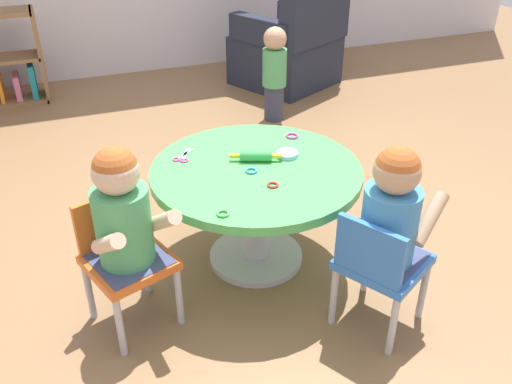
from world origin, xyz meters
name	(u,v)px	position (x,y,z in m)	size (l,w,h in m)	color
ground_plane	(256,258)	(0.00, 0.00, 0.00)	(10.00, 10.00, 0.00)	olive
craft_table	(256,190)	(0.00, 0.00, 0.38)	(0.92, 0.92, 0.49)	silver
child_chair_left	(124,256)	(-0.62, -0.18, 0.31)	(0.38, 0.38, 0.54)	#B7B7BC
seated_child_left	(122,212)	(-0.60, -0.21, 0.53)	(0.37, 0.41, 0.51)	#3F4772
child_chair_right	(379,264)	(0.29, -0.57, 0.31)	(0.41, 0.41, 0.54)	#B7B7BC
seated_child_right	(392,210)	(0.32, -0.55, 0.53)	(0.43, 0.40, 0.51)	#3F4772
armchair_dark	(290,48)	(1.12, 2.15, 0.31)	(0.95, 0.96, 0.85)	#232838
toddler_standing	(274,72)	(0.71, 1.51, 0.36)	(0.17, 0.17, 0.67)	#33384C
rolling_pin	(256,156)	(0.02, 0.06, 0.52)	(0.22, 0.10, 0.05)	green
craft_scissors	(183,157)	(-0.27, 0.20, 0.49)	(0.12, 0.14, 0.01)	silver
playdough_blob_0	(287,154)	(0.17, 0.05, 0.50)	(0.10, 0.10, 0.02)	#8CCCF2
cookie_cutter_0	(292,136)	(0.27, 0.23, 0.50)	(0.06, 0.06, 0.01)	#D83FA5
cookie_cutter_1	(273,185)	(0.01, -0.17, 0.50)	(0.05, 0.05, 0.01)	red
cookie_cutter_2	(223,214)	(-0.25, -0.30, 0.50)	(0.05, 0.05, 0.01)	#4CB259
cookie_cutter_3	(251,171)	(-0.03, -0.03, 0.50)	(0.05, 0.05, 0.01)	#3F99D8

